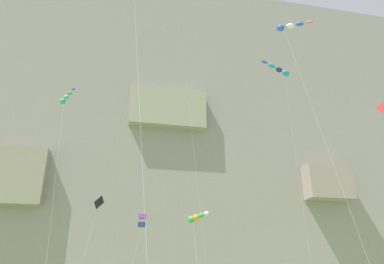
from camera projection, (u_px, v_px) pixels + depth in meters
name	position (u px, v px, depth m)	size (l,w,h in m)	color
cliff_face	(157.00, 146.00, 78.03)	(180.00, 33.92, 61.06)	gray
kite_diamond_mid_right	(98.00, 205.00, 49.94)	(2.94, 4.04, 14.66)	black
kite_windsock_far_right	(290.00, 27.00, 41.18)	(4.01, 6.13, 30.86)	blue
kite_box_near_cliff	(142.00, 221.00, 46.63)	(2.56, 4.43, 11.62)	purple
kite_banner_front_field	(190.00, 121.00, 49.26)	(2.94, 4.38, 28.60)	black
kite_windsock_mid_center	(280.00, 70.00, 49.84)	(5.25, 2.81, 30.83)	teal
kite_windsock_upper_left	(66.00, 98.00, 36.82)	(1.95, 4.61, 21.31)	green
kite_windsock_high_center	(196.00, 218.00, 41.51)	(1.76, 6.59, 10.73)	green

